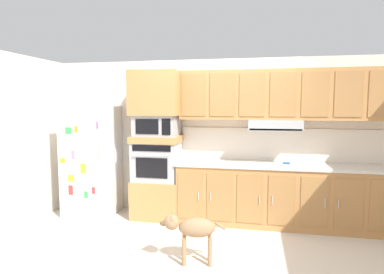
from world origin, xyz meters
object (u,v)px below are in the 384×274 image
Objects in this scene: microwave at (157,126)px; screwdriver at (287,163)px; refrigerator at (92,160)px; dog at (192,229)px; built_in_oven at (157,161)px.

screwdriver is at bearing 0.48° from microwave.
refrigerator is at bearing -176.44° from microwave.
refrigerator is at bearing -44.41° from dog.
dog is (-1.14, -1.43, -0.53)m from screwdriver.
built_in_oven is at bearing 179.23° from microwave.
dog is at bearing -34.90° from refrigerator.
microwave is 0.87× the size of dog.
built_in_oven is 0.56m from microwave.
microwave is 3.99× the size of screwdriver.
built_in_oven is 4.34× the size of screwdriver.
built_in_oven is 1.97m from screwdriver.
microwave reaches higher than dog.
screwdriver is (3.06, 0.08, 0.05)m from refrigerator.
microwave is at bearing -68.84° from dog.
refrigerator is 3.06m from screwdriver.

